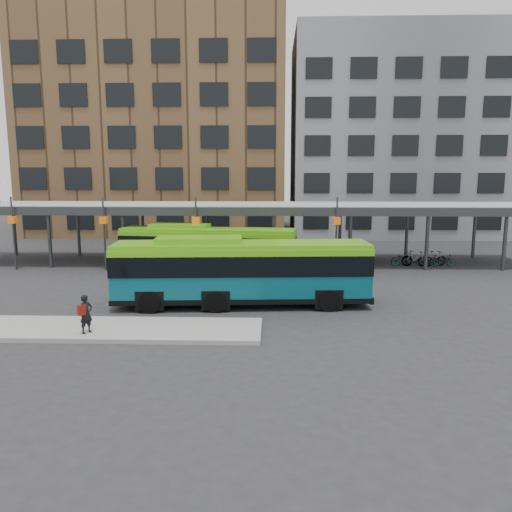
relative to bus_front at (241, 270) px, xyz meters
The scene contains 9 objects.
ground 2.15m from the bus_front, 109.16° to the right, with size 120.00×120.00×0.00m, color #28282B.
boarding_island 7.45m from the bus_front, 144.58° to the right, with size 14.00×3.00×0.18m, color gray.
canopy 11.87m from the bus_front, 92.34° to the left, with size 40.00×6.53×4.80m.
building_brick 33.80m from the bus_front, 108.70° to the left, with size 26.00×14.00×22.00m, color brown.
building_grey 35.48m from the bus_front, 63.16° to the left, with size 24.00×14.00×20.00m, color slate.
bus_front is the anchor object (origin of this frame).
bus_rear 8.62m from the bus_front, 108.00° to the left, with size 11.41×3.84×3.09m.
pedestrian 7.58m from the bus_front, 138.57° to the right, with size 0.61×0.66×1.52m.
bike_rack 16.00m from the bus_front, 42.04° to the left, with size 4.44×1.29×1.08m.
Camera 1 is at (1.95, -22.08, 6.28)m, focal length 35.00 mm.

